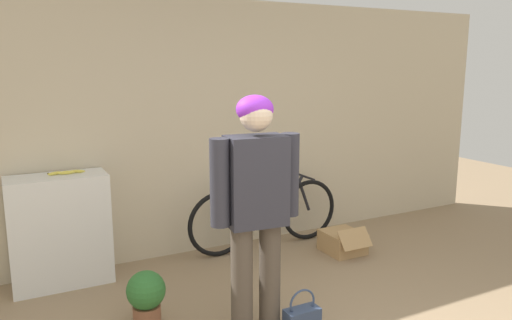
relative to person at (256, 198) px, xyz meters
name	(u,v)px	position (x,y,z in m)	size (l,w,h in m)	color
wall_back	(185,129)	(0.13, 1.81, 0.27)	(8.00, 0.07, 2.60)	beige
side_shelf	(60,231)	(-1.15, 1.57, -0.53)	(0.84, 0.39, 1.00)	white
person	(256,198)	(0.00, 0.00, 0.00)	(0.68, 0.29, 1.75)	#4C4238
bicycle	(266,214)	(0.92, 1.52, -0.67)	(1.78, 0.46, 0.76)	black
banana	(66,172)	(-1.06, 1.59, -0.02)	(0.32, 0.08, 0.03)	#EAD64C
handbag	(302,319)	(0.31, -0.14, -0.92)	(0.26, 0.13, 0.34)	#334260
cardboard_box	(343,242)	(1.56, 1.02, -0.92)	(0.38, 0.48, 0.30)	tan
potted_plant	(146,296)	(-0.68, 0.46, -0.78)	(0.29, 0.29, 0.44)	brown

